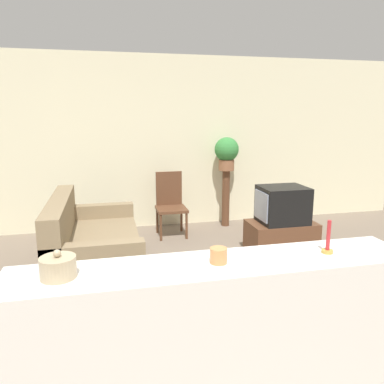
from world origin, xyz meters
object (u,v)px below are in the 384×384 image
Objects in this scene: wooden_chair at (170,202)px; decorative_bowl at (58,267)px; couch at (92,249)px; television at (282,205)px; potted_plant at (227,152)px.

wooden_chair is 5.01× the size of decorative_bowl.
wooden_chair reaches higher than couch.
television is at bearing -40.42° from wooden_chair.
television is at bearing 43.69° from decorative_bowl.
couch is at bearing -132.04° from wooden_chair.
couch is 2.43m from television.
potted_plant is at bearing 35.54° from couch.
decorative_bowl reaches higher than couch.
wooden_chair is at bearing 71.03° from decorative_bowl.
television is (2.40, 0.15, 0.35)m from couch.
couch is 1.78× the size of wooden_chair.
potted_plant reaches higher than wooden_chair.
couch is at bearing 88.19° from decorative_bowl.
potted_plant is (0.95, 0.24, 0.71)m from wooden_chair.
television is 3.17× the size of decorative_bowl.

